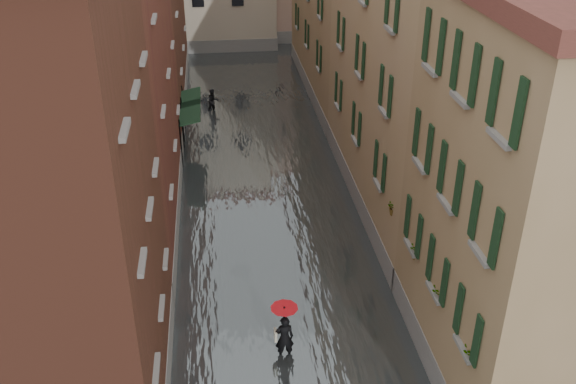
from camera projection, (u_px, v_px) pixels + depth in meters
ground at (292, 340)px, 21.67m from camera, size 120.00×120.00×0.00m
floodwater at (261, 168)px, 32.95m from camera, size 10.00×60.00×0.20m
building_left_near at (26, 219)px, 16.08m from camera, size 6.00×8.00×13.00m
building_left_mid at (92, 84)px, 25.79m from camera, size 6.00×14.00×12.50m
building_right_near at (550, 211)px, 17.90m from camera, size 6.00×8.00×11.50m
building_right_mid at (430, 65)px, 27.13m from camera, size 6.00×14.00×13.00m
building_right_far at (355, 5)px, 40.55m from camera, size 6.00×16.00×11.50m
awning_near at (189, 114)px, 33.14m from camera, size 1.09×3.22×2.80m
awning_far at (190, 99)px, 34.99m from camera, size 1.09×2.82×2.80m
window_planters at (429, 262)px, 19.63m from camera, size 0.59×8.45×0.84m
pedestrian_main at (284, 329)px, 20.37m from camera, size 0.88×0.88×2.06m
pedestrian_far at (213, 102)px, 39.36m from camera, size 0.95×0.86×1.60m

